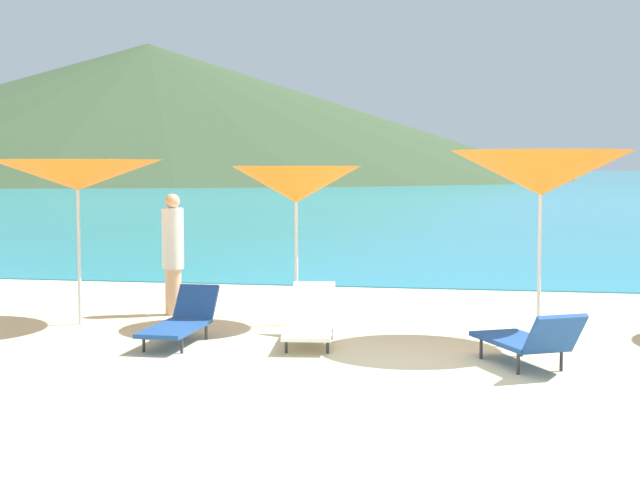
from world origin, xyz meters
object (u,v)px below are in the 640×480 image
object	(u,v)px
beachgoer_1	(173,250)
umbrella_2	(77,175)
lounge_chair_6	(311,322)
lounge_chair_7	(528,339)
umbrella_3	(296,185)
umbrella_4	(541,173)
lounge_chair_9	(181,321)

from	to	relation	value
beachgoer_1	umbrella_2	bearing A→B (deg)	-40.39
lounge_chair_6	lounge_chair_7	world-z (taller)	lounge_chair_6
umbrella_2	umbrella_3	world-z (taller)	umbrella_2
lounge_chair_6	lounge_chair_7	size ratio (longest dim) A/B	1.02
umbrella_2	lounge_chair_6	size ratio (longest dim) A/B	1.56
umbrella_3	umbrella_4	size ratio (longest dim) A/B	0.92
umbrella_3	umbrella_4	world-z (taller)	umbrella_4
lounge_chair_9	beachgoer_1	size ratio (longest dim) A/B	0.92
umbrella_4	beachgoer_1	size ratio (longest dim) A/B	1.33
lounge_chair_9	beachgoer_1	world-z (taller)	beachgoer_1
umbrella_3	lounge_chair_9	distance (m)	2.46
umbrella_3	lounge_chair_7	distance (m)	3.99
umbrella_2	beachgoer_1	bearing A→B (deg)	47.43
lounge_chair_7	lounge_chair_9	xyz separation A→B (m)	(-4.02, 0.70, -0.04)
lounge_chair_9	umbrella_4	bearing A→B (deg)	9.90
lounge_chair_6	beachgoer_1	xyz separation A→B (m)	(-2.33, 1.78, 0.66)
umbrella_3	lounge_chair_7	xyz separation A→B (m)	(2.93, -2.22, -1.56)
umbrella_3	lounge_chair_6	distance (m)	2.09
lounge_chair_6	umbrella_2	bearing A→B (deg)	160.05
umbrella_4	lounge_chair_6	distance (m)	3.22
umbrella_4	lounge_chair_9	world-z (taller)	umbrella_4
umbrella_2	lounge_chair_7	xyz separation A→B (m)	(5.77, -1.72, -1.69)
lounge_chair_7	beachgoer_1	size ratio (longest dim) A/B	0.91
umbrella_2	lounge_chair_7	bearing A→B (deg)	-16.57
umbrella_2	beachgoer_1	world-z (taller)	umbrella_2
lounge_chair_7	lounge_chair_9	bearing A→B (deg)	-37.92
umbrella_4	lounge_chair_7	size ratio (longest dim) A/B	1.47
umbrella_2	umbrella_3	bearing A→B (deg)	9.98
umbrella_4	lounge_chair_7	world-z (taller)	umbrella_4
beachgoer_1	lounge_chair_9	bearing A→B (deg)	23.62
lounge_chair_6	lounge_chair_9	size ratio (longest dim) A/B	1.01
umbrella_2	umbrella_4	bearing A→B (deg)	-3.51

